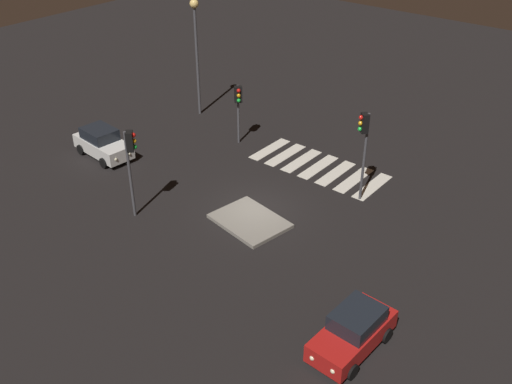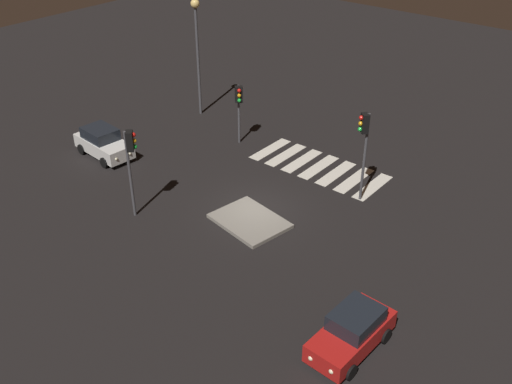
% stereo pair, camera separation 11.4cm
% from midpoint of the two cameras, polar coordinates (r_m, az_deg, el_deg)
% --- Properties ---
extents(ground_plane, '(80.00, 80.00, 0.00)m').
position_cam_midpoint_polar(ground_plane, '(28.96, 0.11, -1.69)').
color(ground_plane, black).
extents(traffic_island, '(3.84, 3.14, 0.18)m').
position_cam_midpoint_polar(traffic_island, '(27.92, -0.50, -2.87)').
color(traffic_island, gray).
rests_on(traffic_island, ground).
extents(car_red, '(1.88, 3.77, 1.61)m').
position_cam_midpoint_polar(car_red, '(21.55, 9.59, -13.36)').
color(car_red, red).
rests_on(car_red, ground).
extents(car_white, '(3.97, 2.08, 1.68)m').
position_cam_midpoint_polar(car_white, '(34.67, -14.70, 4.70)').
color(car_white, silver).
rests_on(car_white, ground).
extents(traffic_light_south, '(0.54, 0.53, 4.75)m').
position_cam_midpoint_polar(traffic_light_south, '(28.48, 10.68, 5.42)').
color(traffic_light_south, '#47474C').
rests_on(traffic_light_south, ground).
extents(traffic_light_east, '(0.53, 0.54, 3.66)m').
position_cam_midpoint_polar(traffic_light_east, '(34.18, -1.59, 8.96)').
color(traffic_light_east, '#47474C').
rests_on(traffic_light_east, ground).
extents(traffic_light_north, '(0.54, 0.54, 4.52)m').
position_cam_midpoint_polar(traffic_light_north, '(27.40, -12.12, 3.77)').
color(traffic_light_north, '#47474C').
rests_on(traffic_light_north, ground).
extents(street_lamp, '(0.56, 0.56, 7.51)m').
position_cam_midpoint_polar(street_lamp, '(37.82, -5.74, 14.85)').
color(street_lamp, '#47474C').
rests_on(street_lamp, ground).
extents(crosswalk_near, '(7.60, 3.20, 0.02)m').
position_cam_midpoint_polar(crosswalk_near, '(32.87, 6.27, 2.46)').
color(crosswalk_near, silver).
rests_on(crosswalk_near, ground).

